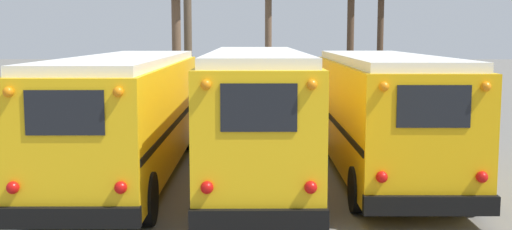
% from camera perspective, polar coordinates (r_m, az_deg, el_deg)
% --- Properties ---
extents(ground_plane, '(160.00, 160.00, 0.00)m').
position_cam_1_polar(ground_plane, '(16.99, 0.02, -5.18)').
color(ground_plane, '#66635E').
extents(school_bus_0, '(2.65, 10.94, 3.10)m').
position_cam_1_polar(school_bus_0, '(16.43, -11.31, 0.27)').
color(school_bus_0, yellow).
rests_on(school_bus_0, ground).
extents(school_bus_1, '(2.57, 10.73, 3.24)m').
position_cam_1_polar(school_bus_1, '(15.84, -0.01, 0.40)').
color(school_bus_1, yellow).
rests_on(school_bus_1, ground).
extents(school_bus_2, '(2.60, 9.46, 3.12)m').
position_cam_1_polar(school_bus_2, '(16.57, 11.22, 0.31)').
color(school_bus_2, '#EAAA0F').
rests_on(school_bus_2, ground).
extents(utility_pole, '(1.80, 0.32, 8.95)m').
position_cam_1_polar(utility_pole, '(26.07, -6.10, 9.25)').
color(utility_pole, brown).
rests_on(utility_pole, ground).
extents(fence_line, '(14.50, 0.06, 1.42)m').
position_cam_1_polar(fence_line, '(23.23, 0.13, 0.59)').
color(fence_line, '#939399').
rests_on(fence_line, ground).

